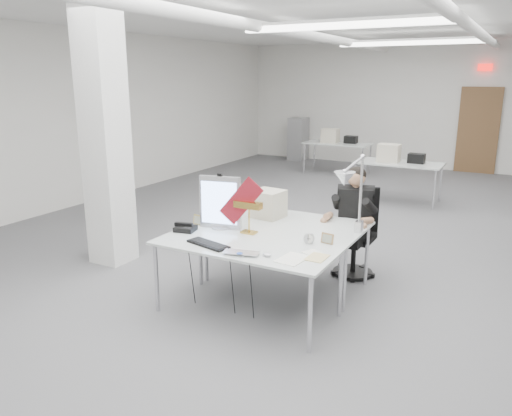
{
  "coord_description": "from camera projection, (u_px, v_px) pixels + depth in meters",
  "views": [
    {
      "loc": [
        2.3,
        -6.54,
        2.35
      ],
      "look_at": [
        -0.17,
        -2.0,
        0.98
      ],
      "focal_mm": 35.0,
      "sensor_mm": 36.0,
      "label": 1
    }
  ],
  "objects": [
    {
      "name": "room_shell",
      "position": [
        343.0,
        125.0,
        6.88
      ],
      "size": [
        10.04,
        14.04,
        3.24
      ],
      "color": "#57575A",
      "rests_on": "ground"
    },
    {
      "name": "desk_main",
      "position": [
        247.0,
        245.0,
        4.9
      ],
      "size": [
        1.8,
        0.9,
        0.02
      ],
      "primitive_type": "cube",
      "color": "silver",
      "rests_on": "room_shell"
    },
    {
      "name": "desk_second",
      "position": [
        286.0,
        222.0,
        5.67
      ],
      "size": [
        1.8,
        0.9,
        0.02
      ],
      "primitive_type": "cube",
      "color": "silver",
      "rests_on": "room_shell"
    },
    {
      "name": "bg_desk_a",
      "position": [
        399.0,
        163.0,
        9.48
      ],
      "size": [
        1.6,
        0.8,
        0.02
      ],
      "primitive_type": "cube",
      "color": "silver",
      "rests_on": "room_shell"
    },
    {
      "name": "bg_desk_b",
      "position": [
        338.0,
        143.0,
        12.27
      ],
      "size": [
        1.6,
        0.8,
        0.02
      ],
      "primitive_type": "cube",
      "color": "silver",
      "rests_on": "room_shell"
    },
    {
      "name": "filing_cabinet",
      "position": [
        298.0,
        139.0,
        14.33
      ],
      "size": [
        0.45,
        0.55,
        1.2
      ],
      "primitive_type": "cube",
      "color": "gray",
      "rests_on": "room_shell"
    },
    {
      "name": "office_chair",
      "position": [
        355.0,
        233.0,
        5.95
      ],
      "size": [
        0.65,
        0.65,
        1.07
      ],
      "primitive_type": null,
      "rotation": [
        0.0,
        0.0,
        0.28
      ],
      "color": "black",
      "rests_on": "room_shell"
    },
    {
      "name": "seated_person",
      "position": [
        355.0,
        204.0,
        5.82
      ],
      "size": [
        0.68,
        0.77,
        0.98
      ],
      "primitive_type": null,
      "rotation": [
        0.0,
        0.0,
        0.28
      ],
      "color": "black",
      "rests_on": "office_chair"
    },
    {
      "name": "monitor",
      "position": [
        220.0,
        202.0,
        5.32
      ],
      "size": [
        0.46,
        0.13,
        0.57
      ],
      "primitive_type": "cube",
      "rotation": [
        0.0,
        0.0,
        0.19
      ],
      "color": "#A9A9AD",
      "rests_on": "desk_main"
    },
    {
      "name": "pennant",
      "position": [
        241.0,
        201.0,
        5.15
      ],
      "size": [
        0.49,
        0.09,
        0.53
      ],
      "primitive_type": "cube",
      "rotation": [
        0.0,
        -0.87,
        0.15
      ],
      "color": "maroon",
      "rests_on": "monitor"
    },
    {
      "name": "keyboard",
      "position": [
        208.0,
        244.0,
        4.84
      ],
      "size": [
        0.49,
        0.26,
        0.02
      ],
      "primitive_type": "cube",
      "rotation": [
        0.0,
        0.0,
        -0.24
      ],
      "color": "black",
      "rests_on": "desk_main"
    },
    {
      "name": "laptop",
      "position": [
        240.0,
        255.0,
        4.54
      ],
      "size": [
        0.37,
        0.29,
        0.03
      ],
      "primitive_type": "imported",
      "rotation": [
        0.0,
        0.0,
        0.24
      ],
      "color": "silver",
      "rests_on": "desk_main"
    },
    {
      "name": "mouse",
      "position": [
        267.0,
        255.0,
        4.54
      ],
      "size": [
        0.1,
        0.08,
        0.04
      ],
      "primitive_type": "ellipsoid",
      "rotation": [
        0.0,
        0.0,
        0.24
      ],
      "color": "silver",
      "rests_on": "desk_main"
    },
    {
      "name": "bankers_lamp",
      "position": [
        249.0,
        219.0,
        5.18
      ],
      "size": [
        0.27,
        0.11,
        0.31
      ],
      "primitive_type": null,
      "rotation": [
        0.0,
        0.0,
        0.01
      ],
      "color": "#C98C3E",
      "rests_on": "desk_main"
    },
    {
      "name": "desk_phone",
      "position": [
        185.0,
        229.0,
        5.29
      ],
      "size": [
        0.24,
        0.22,
        0.05
      ],
      "primitive_type": "cube",
      "rotation": [
        0.0,
        0.0,
        0.2
      ],
      "color": "black",
      "rests_on": "desk_main"
    },
    {
      "name": "picture_frame_left",
      "position": [
        198.0,
        220.0,
        5.51
      ],
      "size": [
        0.14,
        0.05,
        0.11
      ],
      "primitive_type": "cube",
      "rotation": [
        -0.21,
        0.0,
        -0.15
      ],
      "color": "#9F8A44",
      "rests_on": "desk_main"
    },
    {
      "name": "picture_frame_right",
      "position": [
        327.0,
        238.0,
        4.89
      ],
      "size": [
        0.14,
        0.05,
        0.1
      ],
      "primitive_type": "cube",
      "rotation": [
        -0.21,
        0.0,
        -0.14
      ],
      "color": "#A97A48",
      "rests_on": "desk_main"
    },
    {
      "name": "desk_clock",
      "position": [
        309.0,
        239.0,
        4.88
      ],
      "size": [
        0.11,
        0.07,
        0.11
      ],
      "primitive_type": "cylinder",
      "rotation": [
        1.57,
        0.0,
        0.39
      ],
      "color": "#ADAEB2",
      "rests_on": "desk_main"
    },
    {
      "name": "paper_stack_a",
      "position": [
        292.0,
        259.0,
        4.48
      ],
      "size": [
        0.25,
        0.33,
        0.01
      ],
      "primitive_type": "cube",
      "rotation": [
        0.0,
        0.0,
        -0.1
      ],
      "color": "white",
      "rests_on": "desk_main"
    },
    {
      "name": "paper_stack_b",
      "position": [
        317.0,
        257.0,
        4.51
      ],
      "size": [
        0.17,
        0.24,
        0.01
      ],
      "primitive_type": "cube",
      "rotation": [
        0.0,
        0.0,
        -0.02
      ],
      "color": "#D6BE80",
      "rests_on": "desk_main"
    },
    {
      "name": "paper_stack_c",
      "position": [
        314.0,
        254.0,
        4.6
      ],
      "size": [
        0.26,
        0.23,
        0.01
      ],
      "primitive_type": "cube",
      "rotation": [
        0.0,
        0.0,
        -0.5
      ],
      "color": "silver",
      "rests_on": "desk_main"
    },
    {
      "name": "beige_monitor",
      "position": [
        268.0,
        204.0,
        5.77
      ],
      "size": [
        0.37,
        0.36,
        0.32
      ],
      "primitive_type": "cube",
      "rotation": [
        0.0,
        0.0,
        -0.12
      ],
      "color": "#BDB79D",
      "rests_on": "desk_second"
    },
    {
      "name": "architect_lamp",
      "position": [
        353.0,
        192.0,
        4.92
      ],
      "size": [
        0.35,
        0.78,
        0.97
      ],
      "primitive_type": null,
      "rotation": [
        0.0,
        0.0,
        -0.12
      ],
      "color": "silver",
      "rests_on": "desk_second"
    }
  ]
}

